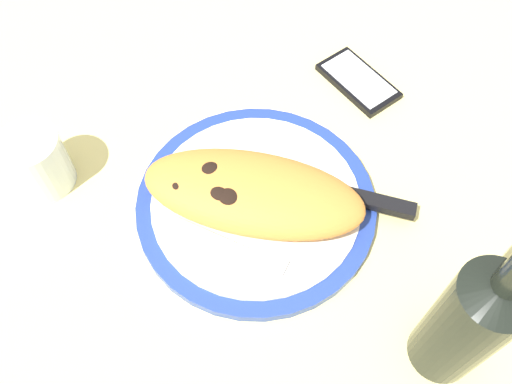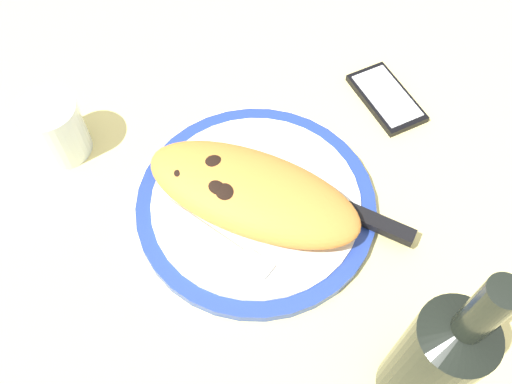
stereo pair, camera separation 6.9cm
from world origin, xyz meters
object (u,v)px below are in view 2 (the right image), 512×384
(water_glass, at_px, (57,132))
(wine_bottle, at_px, (435,359))
(plate, at_px, (256,204))
(calzone, at_px, (254,194))
(fork, at_px, (226,242))
(knife, at_px, (350,212))
(smartphone, at_px, (386,98))

(water_glass, distance_m, wine_bottle, 0.55)
(plate, xyz_separation_m, calzone, (0.00, -0.01, 0.04))
(calzone, relative_size, fork, 1.80)
(fork, relative_size, water_glass, 1.95)
(plate, relative_size, knife, 1.29)
(plate, relative_size, water_glass, 3.59)
(smartphone, xyz_separation_m, wine_bottle, (0.25, -0.33, 0.10))
(plate, height_order, fork, fork)
(fork, bearing_deg, calzone, 98.44)
(plate, bearing_deg, fork, -80.65)
(wine_bottle, bearing_deg, water_glass, -175.58)
(fork, xyz_separation_m, wine_bottle, (0.26, 0.01, 0.09))
(water_glass, bearing_deg, knife, 24.15)
(calzone, bearing_deg, smartphone, 84.88)
(fork, height_order, smartphone, fork)
(calzone, xyz_separation_m, knife, (0.10, 0.07, -0.02))
(smartphone, relative_size, wine_bottle, 0.50)
(smartphone, bearing_deg, calzone, -95.12)
(fork, xyz_separation_m, smartphone, (0.01, 0.33, -0.01))
(calzone, height_order, smartphone, calzone)
(fork, xyz_separation_m, water_glass, (-0.28, -0.03, 0.02))
(fork, distance_m, knife, 0.16)
(calzone, distance_m, smartphone, 0.28)
(plate, xyz_separation_m, fork, (0.01, -0.07, 0.01))
(smartphone, distance_m, water_glass, 0.47)
(plate, height_order, water_glass, water_glass)
(calzone, relative_size, water_glass, 3.50)
(plate, xyz_separation_m, smartphone, (0.03, 0.26, -0.00))
(water_glass, bearing_deg, calzone, 19.65)
(fork, bearing_deg, wine_bottle, 2.06)
(plate, relative_size, calzone, 1.03)
(plate, distance_m, wine_bottle, 0.30)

